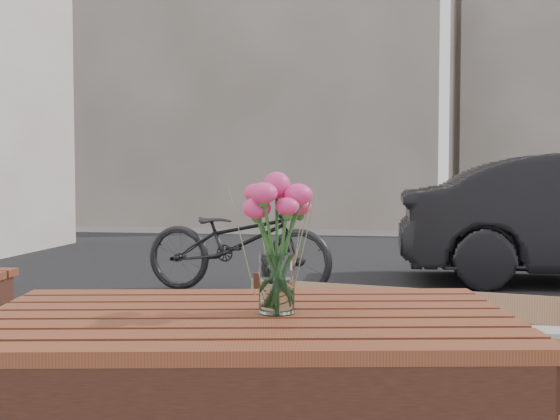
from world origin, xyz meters
name	(u,v)px	position (x,y,z in m)	size (l,w,h in m)	color
street	(379,288)	(0.00, 5.06, 0.03)	(30.00, 8.12, 0.12)	black
backdrop_buildings	(396,64)	(0.17, 14.40, 3.60)	(15.50, 4.00, 8.00)	slate
main_table	(248,366)	(-0.22, -0.07, 0.66)	(1.40, 0.97, 0.79)	brown
main_bench	(403,364)	(0.17, 0.72, 0.47)	(1.29, 0.62, 0.77)	#997B4F
main_vase	(277,226)	(-0.15, -0.06, 1.01)	(0.19, 0.19, 0.35)	white
bicycle	(238,242)	(-1.33, 4.75, 0.49)	(0.65, 1.85, 0.97)	black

